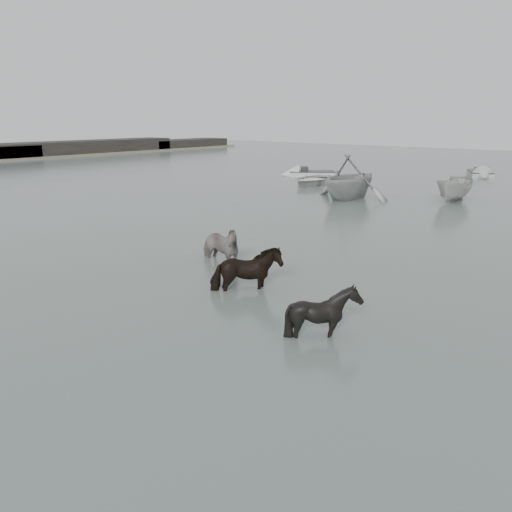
{
  "coord_description": "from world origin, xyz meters",
  "views": [
    {
      "loc": [
        7.84,
        -8.18,
        4.57
      ],
      "look_at": [
        -0.3,
        1.7,
        1.0
      ],
      "focal_mm": 35.0,
      "sensor_mm": 36.0,
      "label": 1
    }
  ],
  "objects_px": {
    "pony_pinto": "(219,238)",
    "pony_dark": "(247,263)",
    "pony_black": "(324,304)",
    "rowboat_lead": "(314,178)"
  },
  "relations": [
    {
      "from": "pony_black",
      "to": "rowboat_lead",
      "type": "relative_size",
      "value": 0.32
    },
    {
      "from": "pony_black",
      "to": "pony_pinto",
      "type": "bearing_deg",
      "value": 63.4
    },
    {
      "from": "pony_pinto",
      "to": "rowboat_lead",
      "type": "height_order",
      "value": "pony_pinto"
    },
    {
      "from": "pony_pinto",
      "to": "pony_dark",
      "type": "relative_size",
      "value": 1.19
    },
    {
      "from": "pony_pinto",
      "to": "rowboat_lead",
      "type": "distance_m",
      "value": 20.18
    },
    {
      "from": "pony_pinto",
      "to": "rowboat_lead",
      "type": "bearing_deg",
      "value": 27.92
    },
    {
      "from": "pony_dark",
      "to": "pony_black",
      "type": "height_order",
      "value": "pony_dark"
    },
    {
      "from": "pony_dark",
      "to": "pony_black",
      "type": "distance_m",
      "value": 3.34
    },
    {
      "from": "pony_black",
      "to": "rowboat_lead",
      "type": "height_order",
      "value": "pony_black"
    },
    {
      "from": "pony_pinto",
      "to": "pony_black",
      "type": "distance_m",
      "value": 6.28
    }
  ]
}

